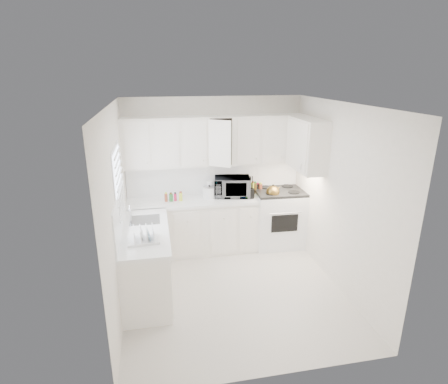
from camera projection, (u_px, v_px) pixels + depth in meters
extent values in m
plane|color=silver|center=(233.00, 289.00, 5.20)|extent=(3.20, 3.20, 0.00)
plane|color=white|center=(235.00, 104.00, 4.38)|extent=(3.20, 3.20, 0.00)
plane|color=white|center=(214.00, 173.00, 6.28)|extent=(3.00, 0.00, 3.00)
plane|color=white|center=(272.00, 265.00, 3.30)|extent=(3.00, 0.00, 3.00)
plane|color=white|center=(117.00, 213.00, 4.52)|extent=(0.00, 3.20, 3.20)
plane|color=white|center=(339.00, 198.00, 5.07)|extent=(0.00, 3.20, 3.20)
cube|color=white|center=(194.00, 201.00, 6.04)|extent=(2.24, 0.64, 0.05)
cube|color=white|center=(145.00, 232.00, 4.88)|extent=(0.64, 1.62, 0.05)
cube|color=white|center=(214.00, 178.00, 6.30)|extent=(2.98, 0.02, 0.55)
cube|color=white|center=(120.00, 213.00, 4.73)|extent=(0.02, 1.60, 0.55)
imported|color=gray|center=(232.00, 185.00, 6.15)|extent=(0.65, 0.43, 0.41)
cylinder|color=white|center=(210.00, 188.00, 6.17)|extent=(0.12, 0.12, 0.27)
cylinder|color=#974329|center=(166.00, 195.00, 6.05)|extent=(0.06, 0.06, 0.13)
cylinder|color=#26742F|center=(171.00, 197.00, 5.98)|extent=(0.06, 0.06, 0.13)
cylinder|color=#D41C49|center=(175.00, 195.00, 6.08)|extent=(0.06, 0.06, 0.13)
cylinder|color=#D9EB37|center=(180.00, 196.00, 6.01)|extent=(0.06, 0.06, 0.13)
cylinder|color=#D41C49|center=(248.00, 188.00, 6.34)|extent=(0.06, 0.06, 0.19)
cylinder|color=#D9EB37|center=(252.00, 188.00, 6.29)|extent=(0.06, 0.06, 0.19)
cylinder|color=#4E3616|center=(254.00, 187.00, 6.36)|extent=(0.06, 0.06, 0.19)
cylinder|color=black|center=(258.00, 188.00, 6.31)|extent=(0.06, 0.06, 0.19)
cylinder|color=#974329|center=(260.00, 187.00, 6.38)|extent=(0.06, 0.06, 0.19)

